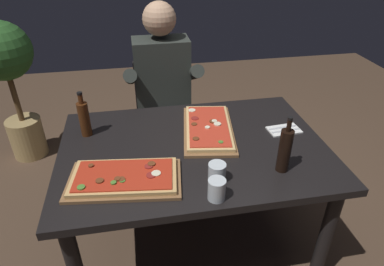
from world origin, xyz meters
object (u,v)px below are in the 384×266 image
tumbler_far_side (217,173)px  seated_diner (163,90)px  dining_table (194,160)px  potted_plant_corner (8,74)px  pizza_rectangular_front (125,178)px  pizza_rectangular_left (208,128)px  tumbler_near_camera (217,190)px  diner_chair (163,113)px  oil_bottle_amber (285,150)px  wine_bottle_dark (84,118)px

tumbler_far_side → seated_diner: (-0.13, 1.03, -0.04)m
dining_table → potted_plant_corner: bearing=135.4°
pizza_rectangular_front → potted_plant_corner: (-0.87, 1.45, -0.01)m
pizza_rectangular_left → tumbler_near_camera: 0.55m
pizza_rectangular_front → diner_chair: 1.15m
pizza_rectangular_front → diner_chair: bearing=75.5°
oil_bottle_amber → seated_diner: size_ratio=0.22×
dining_table → pizza_rectangular_left: pizza_rectangular_left is taller
tumbler_far_side → dining_table: bearing=99.9°
diner_chair → seated_diner: seated_diner is taller
dining_table → seated_diner: 0.75m
dining_table → pizza_rectangular_front: 0.44m
pizza_rectangular_front → wine_bottle_dark: bearing=114.2°
pizza_rectangular_left → potted_plant_corner: (-1.34, 1.09, -0.01)m
pizza_rectangular_front → tumbler_near_camera: bearing=-25.3°
tumbler_far_side → potted_plant_corner: potted_plant_corner is taller
tumbler_far_side → potted_plant_corner: bearing=130.3°
pizza_rectangular_front → pizza_rectangular_left: same height
potted_plant_corner → pizza_rectangular_front: bearing=-58.9°
oil_bottle_amber → tumbler_near_camera: (-0.35, -0.14, -0.07)m
diner_chair → dining_table: bearing=-84.6°
tumbler_near_camera → potted_plant_corner: (-1.26, 1.63, -0.03)m
oil_bottle_amber → tumbler_near_camera: oil_bottle_amber is taller
diner_chair → pizza_rectangular_front: bearing=-104.5°
potted_plant_corner → wine_bottle_dark: bearing=-56.2°
tumbler_near_camera → tumbler_far_side: size_ratio=1.07×
pizza_rectangular_left → pizza_rectangular_front: bearing=-142.5°
dining_table → tumbler_near_camera: size_ratio=14.35×
wine_bottle_dark → tumbler_far_side: size_ratio=2.83×
pizza_rectangular_left → tumbler_far_side: bearing=-97.5°
seated_diner → potted_plant_corner: seated_diner is taller
wine_bottle_dark → dining_table: bearing=-21.2°
tumbler_far_side → seated_diner: size_ratio=0.07×
pizza_rectangular_left → oil_bottle_amber: size_ratio=1.94×
pizza_rectangular_front → seated_diner: seated_diner is taller
dining_table → pizza_rectangular_left: size_ratio=2.52×
seated_diner → tumbler_far_side: bearing=-82.6°
pizza_rectangular_front → diner_chair: diner_chair is taller
pizza_rectangular_left → diner_chair: bearing=104.7°
pizza_rectangular_left → potted_plant_corner: 1.73m
seated_diner → potted_plant_corner: (-1.15, 0.48, 0.01)m
pizza_rectangular_left → seated_diner: seated_diner is taller
wine_bottle_dark → tumbler_near_camera: (0.59, -0.63, -0.06)m
oil_bottle_amber → potted_plant_corner: bearing=137.2°
tumbler_near_camera → tumbler_far_side: (0.03, 0.11, -0.00)m
pizza_rectangular_left → seated_diner: size_ratio=0.42×
tumbler_near_camera → seated_diner: (-0.10, 1.15, -0.04)m
tumbler_far_side → potted_plant_corner: 1.99m
pizza_rectangular_front → wine_bottle_dark: size_ratio=2.10×
wine_bottle_dark → diner_chair: 0.88m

